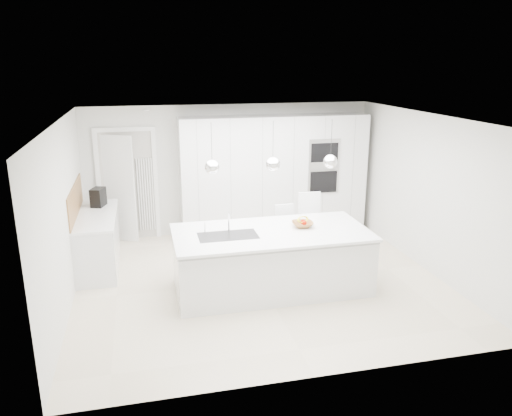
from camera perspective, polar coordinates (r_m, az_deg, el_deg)
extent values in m
plane|color=beige|center=(7.80, 0.51, -8.39)|extent=(5.50, 5.50, 0.00)
plane|color=silver|center=(9.74, -2.96, 4.43)|extent=(5.50, 0.00, 5.50)
plane|color=silver|center=(7.25, -21.11, -0.92)|extent=(0.00, 5.00, 5.00)
plane|color=white|center=(7.12, 0.56, 10.19)|extent=(5.50, 5.50, 0.00)
cube|color=silver|center=(9.64, 2.06, 3.71)|extent=(3.60, 0.60, 2.30)
cube|color=white|center=(9.58, -15.91, 2.11)|extent=(0.76, 0.38, 2.00)
cube|color=silver|center=(8.60, -17.58, -3.68)|extent=(0.60, 1.80, 0.86)
cube|color=white|center=(8.46, -17.84, -0.82)|extent=(0.62, 1.82, 0.04)
cube|color=olive|center=(8.42, -19.95, 0.81)|extent=(0.02, 1.80, 0.50)
cube|color=silver|center=(7.38, 1.83, -6.23)|extent=(2.80, 1.20, 0.86)
cube|color=white|center=(7.27, 1.76, -2.81)|extent=(2.84, 1.40, 0.04)
cylinder|color=white|center=(7.23, -3.14, -1.51)|extent=(0.02, 0.02, 0.30)
sphere|color=white|center=(6.78, -5.04, 4.68)|extent=(0.20, 0.20, 0.20)
sphere|color=white|center=(6.95, 1.94, 5.02)|extent=(0.20, 0.20, 0.20)
sphere|color=white|center=(7.21, 8.50, 5.27)|extent=(0.20, 0.20, 0.20)
imported|color=olive|center=(7.46, 5.34, -1.87)|extent=(0.34, 0.34, 0.08)
cube|color=black|center=(8.88, -17.59, 1.19)|extent=(0.27, 0.34, 0.31)
sphere|color=#B41301|center=(7.47, 5.39, -1.61)|extent=(0.08, 0.08, 0.08)
sphere|color=#B41301|center=(7.45, 5.54, -1.69)|extent=(0.07, 0.07, 0.07)
torus|color=yellow|center=(7.45, 5.36, -1.31)|extent=(0.23, 0.16, 0.20)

